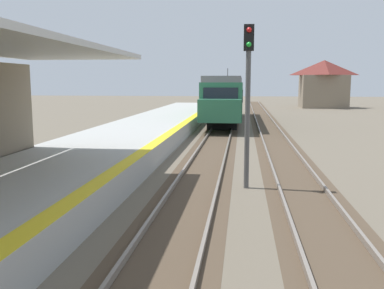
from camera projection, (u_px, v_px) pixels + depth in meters
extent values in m
cube|color=#A8A8A3|center=(62.00, 173.00, 13.98)|extent=(5.00, 80.00, 0.90)
cube|color=yellow|center=(128.00, 161.00, 13.65)|extent=(0.50, 80.00, 0.01)
cube|color=#4C3D2D|center=(206.00, 166.00, 17.46)|extent=(2.34, 120.00, 0.01)
cube|color=slate|center=(188.00, 164.00, 17.53)|extent=(0.08, 120.00, 0.15)
cube|color=slate|center=(223.00, 165.00, 17.36)|extent=(0.08, 120.00, 0.15)
cube|color=#4C3D2D|center=(289.00, 168.00, 17.06)|extent=(2.34, 120.00, 0.01)
cube|color=slate|center=(271.00, 166.00, 17.13)|extent=(0.08, 120.00, 0.15)
cube|color=slate|center=(308.00, 166.00, 16.96)|extent=(0.08, 120.00, 0.15)
cube|color=#286647|center=(226.00, 98.00, 37.14)|extent=(2.90, 18.00, 2.70)
cube|color=slate|center=(226.00, 80.00, 36.91)|extent=(2.67, 18.00, 0.44)
cube|color=black|center=(221.00, 97.00, 28.22)|extent=(2.32, 0.06, 1.21)
cube|color=#286647|center=(220.00, 111.00, 27.58)|extent=(2.78, 1.60, 1.49)
cube|color=black|center=(243.00, 93.00, 36.91)|extent=(0.04, 15.84, 0.86)
cylinder|color=#333333|center=(228.00, 73.00, 40.35)|extent=(0.06, 0.06, 0.90)
cube|color=black|center=(222.00, 124.00, 31.64)|extent=(2.17, 2.20, 0.72)
cube|color=black|center=(228.00, 113.00, 43.13)|extent=(2.17, 2.20, 0.72)
cylinder|color=#4C4C4C|center=(247.00, 121.00, 13.55)|extent=(0.16, 0.16, 4.40)
cube|color=black|center=(249.00, 38.00, 13.17)|extent=(0.32, 0.24, 0.80)
sphere|color=red|center=(249.00, 30.00, 13.00)|extent=(0.16, 0.16, 0.16)
sphere|color=green|center=(249.00, 45.00, 13.06)|extent=(0.16, 0.16, 0.16)
cube|color=#7F705B|center=(323.00, 91.00, 57.59)|extent=(6.00, 4.80, 4.40)
pyramid|color=maroon|center=(324.00, 68.00, 57.13)|extent=(6.60, 5.28, 2.00)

